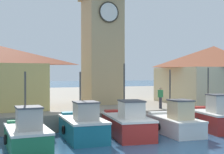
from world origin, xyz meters
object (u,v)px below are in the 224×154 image
at_px(fishing_boat_left_outer, 83,126).
at_px(fishing_boat_mid_left, 175,122).
at_px(fishing_boat_far_left, 27,134).
at_px(dock_worker_near_tower, 160,97).
at_px(clock_tower, 102,29).
at_px(fishing_boat_left_inner, 127,123).
at_px(fishing_boat_center, 213,118).
at_px(warehouse_right, 214,73).

relative_size(fishing_boat_left_outer, fishing_boat_mid_left, 0.98).
relative_size(fishing_boat_far_left, dock_worker_near_tower, 2.63).
height_order(fishing_boat_left_outer, clock_tower, clock_tower).
distance_m(fishing_boat_far_left, dock_worker_near_tower, 11.37).
bearing_deg(fishing_boat_mid_left, dock_worker_near_tower, 71.01).
bearing_deg(fishing_boat_left_inner, fishing_boat_left_outer, 175.87).
height_order(fishing_boat_far_left, dock_worker_near_tower, fishing_boat_far_left).
height_order(fishing_boat_left_outer, fishing_boat_left_inner, fishing_boat_left_inner).
height_order(fishing_boat_left_outer, fishing_boat_center, fishing_boat_center).
relative_size(fishing_boat_far_left, fishing_boat_mid_left, 0.93).
relative_size(fishing_boat_center, dock_worker_near_tower, 2.79).
bearing_deg(fishing_boat_left_outer, fishing_boat_mid_left, -5.40).
bearing_deg(fishing_boat_mid_left, clock_tower, 97.72).
bearing_deg(fishing_boat_far_left, fishing_boat_left_inner, 7.71).
height_order(fishing_boat_center, clock_tower, clock_tower).
relative_size(fishing_boat_left_inner, warehouse_right, 0.53).
bearing_deg(fishing_boat_mid_left, fishing_boat_left_outer, 174.60).
height_order(fishing_boat_left_inner, clock_tower, clock_tower).
bearing_deg(dock_worker_near_tower, fishing_boat_mid_left, -108.99).
height_order(fishing_boat_mid_left, fishing_boat_center, fishing_boat_center).
bearing_deg(clock_tower, warehouse_right, -12.98).
xyz_separation_m(clock_tower, warehouse_right, (10.35, -2.39, -3.94)).
bearing_deg(fishing_boat_left_outer, clock_tower, 63.10).
bearing_deg(warehouse_right, clock_tower, 167.02).
bearing_deg(fishing_boat_left_outer, warehouse_right, 23.73).
distance_m(fishing_boat_center, warehouse_right, 9.79).
bearing_deg(dock_worker_near_tower, fishing_boat_left_outer, -154.46).
height_order(fishing_boat_far_left, clock_tower, clock_tower).
relative_size(warehouse_right, dock_worker_near_tower, 5.88).
relative_size(fishing_boat_left_inner, clock_tower, 0.36).
xyz_separation_m(fishing_boat_left_outer, dock_worker_near_tower, (7.19, 3.43, 1.18)).
xyz_separation_m(fishing_boat_left_outer, fishing_boat_left_inner, (2.71, -0.20, -0.00)).
xyz_separation_m(fishing_boat_left_inner, fishing_boat_center, (6.08, -0.33, 0.05)).
distance_m(fishing_boat_far_left, clock_tower, 14.41).
height_order(fishing_boat_left_outer, fishing_boat_mid_left, fishing_boat_mid_left).
relative_size(fishing_boat_left_outer, warehouse_right, 0.47).
bearing_deg(dock_worker_near_tower, fishing_boat_far_left, -156.92).
xyz_separation_m(fishing_boat_far_left, dock_worker_near_tower, (10.40, 4.43, 1.24)).
bearing_deg(fishing_boat_left_inner, dock_worker_near_tower, 39.07).
height_order(fishing_boat_left_inner, fishing_boat_mid_left, fishing_boat_left_inner).
bearing_deg(fishing_boat_left_inner, clock_tower, 78.75).
bearing_deg(fishing_boat_mid_left, fishing_boat_center, 0.55).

